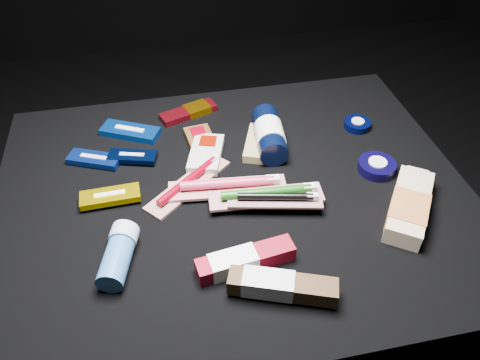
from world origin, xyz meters
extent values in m
plane|color=black|center=(0.00, 0.00, 0.00)|extent=(3.00, 3.00, 0.00)
cube|color=black|center=(0.00, 0.00, 0.20)|extent=(0.98, 0.78, 0.40)
cube|color=#0943AB|center=(-0.20, 0.24, 0.41)|extent=(0.15, 0.11, 0.02)
cube|color=white|center=(-0.20, 0.24, 0.41)|extent=(0.07, 0.04, 0.02)
cube|color=navy|center=(-0.29, 0.15, 0.41)|extent=(0.12, 0.09, 0.01)
cube|color=beige|center=(-0.29, 0.15, 0.41)|extent=(0.06, 0.03, 0.02)
cube|color=black|center=(-0.20, 0.14, 0.41)|extent=(0.11, 0.07, 0.01)
cube|color=beige|center=(-0.20, 0.14, 0.41)|extent=(0.06, 0.02, 0.01)
cube|color=#E4BE00|center=(-0.25, 0.02, 0.41)|extent=(0.12, 0.05, 0.01)
cube|color=white|center=(-0.25, 0.02, 0.42)|extent=(0.06, 0.01, 0.02)
cube|color=#503215|center=(-0.04, 0.17, 0.41)|extent=(0.07, 0.12, 0.02)
cube|color=#65000E|center=(-0.05, 0.20, 0.41)|extent=(0.04, 0.04, 0.02)
cube|color=beige|center=(-0.04, 0.12, 0.41)|extent=(0.10, 0.14, 0.02)
cube|color=#680B00|center=(-0.03, 0.15, 0.41)|extent=(0.05, 0.05, 0.02)
cube|color=#9E8C5B|center=(0.09, 0.13, 0.41)|extent=(0.11, 0.14, 0.02)
cube|color=maroon|center=(0.10, 0.16, 0.41)|extent=(0.05, 0.05, 0.02)
cube|color=maroon|center=(-0.06, 0.30, 0.41)|extent=(0.15, 0.09, 0.02)
cube|color=#AE6E07|center=(-0.04, 0.30, 0.41)|extent=(0.07, 0.06, 0.02)
cylinder|color=black|center=(0.11, 0.14, 0.43)|extent=(0.08, 0.16, 0.06)
cylinder|color=white|center=(0.11, 0.13, 0.43)|extent=(0.07, 0.08, 0.06)
cylinder|color=black|center=(0.12, 0.22, 0.43)|extent=(0.02, 0.02, 0.02)
cube|color=black|center=(0.12, 0.24, 0.43)|extent=(0.02, 0.03, 0.01)
cylinder|color=black|center=(0.34, 0.16, 0.41)|extent=(0.06, 0.06, 0.02)
cylinder|color=#BBBBB7|center=(0.34, 0.16, 0.41)|extent=(0.03, 0.03, 0.02)
cylinder|color=black|center=(0.32, 0.00, 0.41)|extent=(0.08, 0.08, 0.02)
cylinder|color=silver|center=(0.32, 0.00, 0.41)|extent=(0.04, 0.04, 0.03)
cube|color=beige|center=(0.32, -0.13, 0.42)|extent=(0.16, 0.20, 0.04)
cube|color=#C06F37|center=(0.31, -0.15, 0.42)|extent=(0.11, 0.11, 0.04)
cube|color=beige|center=(0.38, -0.05, 0.42)|extent=(0.05, 0.04, 0.03)
cylinder|color=#3265A2|center=(-0.24, -0.16, 0.42)|extent=(0.07, 0.10, 0.05)
cylinder|color=#A4B2C7|center=(-0.22, -0.10, 0.43)|extent=(0.06, 0.05, 0.05)
cube|color=#B9B1AC|center=(-0.09, 0.04, 0.40)|extent=(0.20, 0.18, 0.01)
cylinder|color=#6B000F|center=(-0.09, 0.04, 0.42)|extent=(0.14, 0.13, 0.02)
cube|color=silver|center=(-0.03, 0.09, 0.42)|extent=(0.03, 0.03, 0.01)
cube|color=silver|center=(-0.01, 0.00, 0.41)|extent=(0.25, 0.08, 0.01)
cylinder|color=#CC2F51|center=(-0.01, 0.00, 0.42)|extent=(0.19, 0.04, 0.02)
cube|color=silver|center=(0.08, -0.01, 0.43)|extent=(0.03, 0.02, 0.01)
cube|color=silver|center=(0.06, -0.05, 0.42)|extent=(0.23, 0.07, 0.01)
cylinder|color=#11510D|center=(0.06, -0.05, 0.43)|extent=(0.18, 0.03, 0.02)
cube|color=white|center=(0.14, -0.05, 0.43)|extent=(0.03, 0.02, 0.01)
cube|color=#ADA5A2|center=(0.07, -0.07, 0.42)|extent=(0.19, 0.08, 0.01)
cylinder|color=black|center=(0.07, -0.07, 0.43)|extent=(0.15, 0.05, 0.01)
cube|color=white|center=(0.14, -0.08, 0.44)|extent=(0.02, 0.02, 0.01)
cube|color=maroon|center=(-0.02, -0.19, 0.42)|extent=(0.18, 0.06, 0.03)
cube|color=white|center=(-0.04, -0.19, 0.42)|extent=(0.09, 0.05, 0.03)
cube|color=#3D2712|center=(0.03, -0.26, 0.42)|extent=(0.18, 0.10, 0.03)
cube|color=silver|center=(0.01, -0.25, 0.42)|extent=(0.09, 0.07, 0.04)
camera|label=1|loc=(-0.13, -0.69, 1.07)|focal=35.00mm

